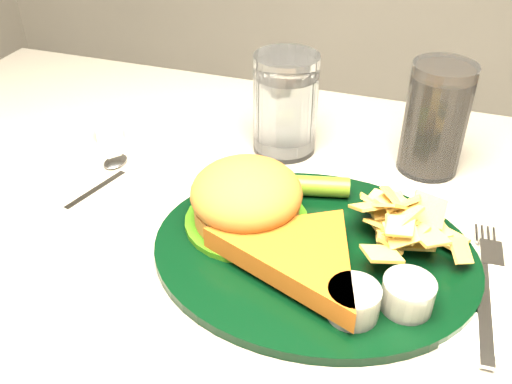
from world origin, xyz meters
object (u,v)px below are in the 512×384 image
at_px(water_glass, 285,104).
at_px(fork_napkin, 484,303).
at_px(cola_glass, 436,119).
at_px(dinner_plate, 316,227).

bearing_deg(water_glass, fork_napkin, -40.29).
xyz_separation_m(cola_glass, fork_napkin, (0.07, -0.24, -0.07)).
distance_m(water_glass, cola_glass, 0.19).
distance_m(dinner_plate, fork_napkin, 0.18).
relative_size(cola_glass, fork_napkin, 0.81).
bearing_deg(cola_glass, water_glass, -176.13).
xyz_separation_m(dinner_plate, water_glass, (-0.09, 0.20, 0.03)).
bearing_deg(fork_napkin, cola_glass, 104.40).
relative_size(dinner_plate, fork_napkin, 1.95).
height_order(cola_glass, fork_napkin, cola_glass).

